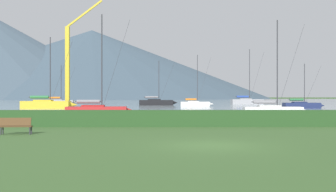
{
  "coord_description": "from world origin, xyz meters",
  "views": [
    {
      "loc": [
        -2.04,
        -17.59,
        2.18
      ],
      "look_at": [
        -1.64,
        49.38,
        2.14
      ],
      "focal_mm": 42.97,
      "sensor_mm": 36.0,
      "label": 1
    }
  ],
  "objects": [
    {
      "name": "sailboat_slip_5",
      "position": [
        21.59,
        51.76,
        0.58
      ],
      "size": [
        7.11,
        2.16,
        7.71
      ],
      "rotation": [
        0.0,
        0.0,
        0.01
      ],
      "color": "navy",
      "rests_on": "harbor_water"
    },
    {
      "name": "ground_plane",
      "position": [
        0.0,
        0.0,
        0.0
      ],
      "size": [
        1000.0,
        1000.0,
        0.0
      ],
      "primitive_type": "plane",
      "color": "#3D602D"
    },
    {
      "name": "harbor_water",
      "position": [
        0.0,
        137.0,
        0.0
      ],
      "size": [
        320.0,
        246.0,
        0.0
      ],
      "primitive_type": "cube",
      "color": "#8C9EA3",
      "rests_on": "ground_plane"
    },
    {
      "name": "distant_hill_west_ridge",
      "position": [
        -64.59,
        322.79,
        28.86
      ],
      "size": [
        295.04,
        295.04,
        57.71
      ],
      "primitive_type": "cone",
      "color": "#425666",
      "rests_on": "ground_plane"
    },
    {
      "name": "sailboat_slip_6",
      "position": [
        -9.36,
        25.67,
        0.63
      ],
      "size": [
        7.48,
        2.62,
        10.95
      ],
      "rotation": [
        0.0,
        0.0,
        0.07
      ],
      "color": "red",
      "rests_on": "harbor_water"
    },
    {
      "name": "sailboat_slip_2",
      "position": [
        -27.73,
        79.28,
        0.67
      ],
      "size": [
        8.25,
        3.11,
        9.55
      ],
      "rotation": [
        0.0,
        0.0,
        0.1
      ],
      "color": "#9E9EA3",
      "rests_on": "harbor_water"
    },
    {
      "name": "park_bench_near_path",
      "position": [
        -10.46,
        5.02,
        0.53
      ],
      "size": [
        1.77,
        0.57,
        0.95
      ],
      "rotation": [
        0.0,
        0.0,
        0.05
      ],
      "color": "brown",
      "rests_on": "ground_plane"
    },
    {
      "name": "sailboat_slip_8",
      "position": [
        4.13,
        65.41,
        0.59
      ],
      "size": [
        6.89,
        2.16,
        10.62
      ],
      "rotation": [
        0.0,
        0.0,
        -0.02
      ],
      "color": "white",
      "rests_on": "harbor_water"
    },
    {
      "name": "sailboat_slip_0",
      "position": [
        9.69,
        26.04,
        0.61
      ],
      "size": [
        7.21,
        2.46,
        10.42
      ],
      "rotation": [
        0.0,
        0.0,
        -0.06
      ],
      "color": "white",
      "rests_on": "harbor_water"
    },
    {
      "name": "dock_crane",
      "position": [
        -22.07,
        65.51,
        7.66
      ],
      "size": [
        8.2,
        2.0,
        22.03
      ],
      "color": "#333338",
      "rests_on": "ground_plane"
    },
    {
      "name": "sailboat_slip_12",
      "position": [
        -4.1,
        73.93,
        0.72
      ],
      "size": [
        8.95,
        3.55,
        10.14
      ],
      "rotation": [
        0.0,
        0.0,
        0.13
      ],
      "color": "black",
      "rests_on": "harbor_water"
    },
    {
      "name": "hedge_line",
      "position": [
        0.0,
        11.0,
        0.58
      ],
      "size": [
        80.0,
        1.2,
        1.16
      ],
      "primitive_type": "cube",
      "color": "#284C23",
      "rests_on": "ground_plane"
    },
    {
      "name": "sailboat_slip_11",
      "position": [
        -22.35,
        51.15,
        0.78
      ],
      "size": [
        9.39,
        3.13,
        12.21
      ],
      "rotation": [
        0.0,
        0.0,
        0.05
      ],
      "color": "gold",
      "rests_on": "harbor_water"
    },
    {
      "name": "sailboat_slip_10",
      "position": [
        18.97,
        85.35,
        0.8
      ],
      "size": [
        9.4,
        3.26,
        14.14
      ],
      "rotation": [
        0.0,
        0.0,
        0.06
      ],
      "color": "#9E9EA3",
      "rests_on": "harbor_water"
    }
  ]
}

